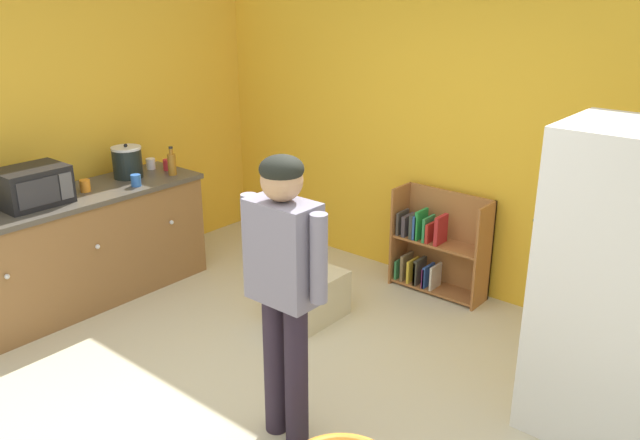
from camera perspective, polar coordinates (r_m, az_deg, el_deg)
ground_plane at (r=4.14m, az=-4.51°, el=-16.46°), size 12.00×12.00×0.00m
back_wall at (r=5.35m, az=12.91°, el=7.62°), size 5.20×0.06×2.70m
left_side_wall at (r=6.01m, az=-17.74°, el=8.50°), size 0.06×2.99×2.70m
kitchen_counter at (r=5.56m, az=-20.32°, el=-2.41°), size 0.65×2.13×0.90m
refrigerator at (r=3.94m, az=24.03°, el=-5.26°), size 0.73×0.68×1.78m
bookshelf at (r=5.54m, az=10.00°, el=-2.34°), size 0.80×0.28×0.85m
standing_person at (r=3.46m, az=-3.16°, el=-4.78°), size 0.57×0.23×1.65m
pet_carrier at (r=5.07m, az=-1.06°, el=-6.65°), size 0.42×0.55×0.36m
microwave at (r=5.26m, az=-23.67°, el=2.70°), size 0.37×0.48×0.28m
crock_pot at (r=5.73m, az=-16.36°, el=4.83°), size 0.25×0.25×0.29m
amber_bottle at (r=5.72m, az=-12.72°, el=4.79°), size 0.07×0.07×0.25m
blue_cup at (r=5.48m, az=-15.67°, el=3.33°), size 0.08×0.08×0.09m
red_cup at (r=5.89m, az=-13.06°, el=4.69°), size 0.08×0.08×0.09m
white_cup at (r=5.96m, az=-14.47°, el=4.74°), size 0.08×0.08×0.09m
orange_cup at (r=5.46m, az=-19.69°, el=2.82°), size 0.08×0.08×0.09m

